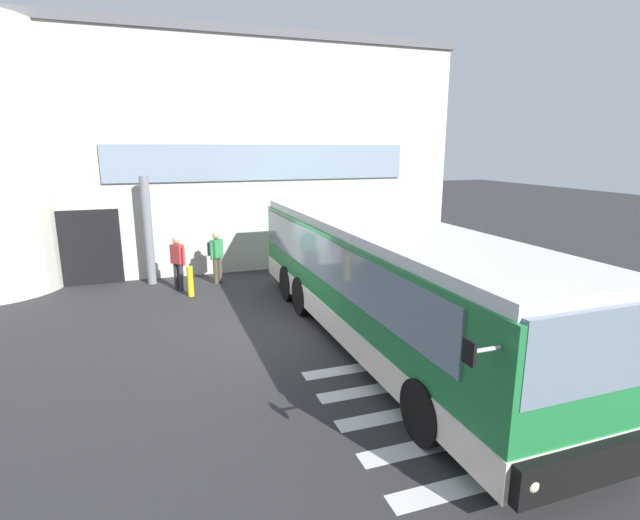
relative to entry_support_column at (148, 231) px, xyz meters
name	(u,v)px	position (x,y,z in m)	size (l,w,h in m)	color
ground_plane	(282,332)	(2.93, -5.40, -1.73)	(80.00, 90.00, 0.02)	#2B2B2D
bay_paint_stripes	(456,403)	(4.93, -9.60, -1.72)	(4.40, 3.96, 0.01)	silver
terminal_building	(199,153)	(2.27, 6.12, 2.33)	(18.17, 13.80, 8.13)	beige
entry_support_column	(148,231)	(0.00, 0.00, 0.00)	(0.28, 0.28, 3.44)	slate
bus_main_foreground	(384,284)	(4.96, -6.68, -0.39)	(3.03, 11.26, 2.70)	#1E7238
passenger_near_column	(178,261)	(0.80, -1.04, -0.79)	(0.42, 0.46, 1.68)	#2D2D33
passenger_by_doorway	(216,254)	(2.02, -0.58, -0.76)	(0.52, 0.51, 1.68)	#4C4233
safety_bollard_yellow	(190,281)	(1.09, -1.80, -1.27)	(0.18, 0.18, 0.90)	yellow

